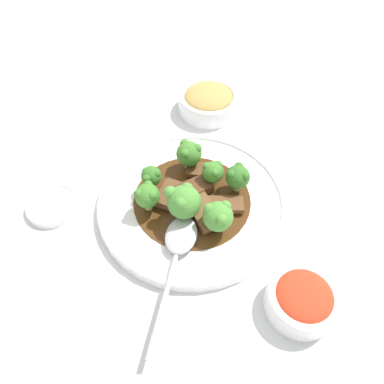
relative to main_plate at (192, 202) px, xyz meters
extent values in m
plane|color=silver|center=(0.00, 0.00, -0.01)|extent=(4.00, 4.00, 0.00)
cylinder|color=white|center=(0.00, 0.00, 0.00)|extent=(0.30, 0.30, 0.01)
torus|color=white|center=(0.00, 0.00, 0.00)|extent=(0.30, 0.30, 0.01)
cylinder|color=#4C2D14|center=(0.00, 0.00, 0.00)|extent=(0.18, 0.18, 0.00)
cube|color=brown|center=(0.04, 0.01, 0.02)|extent=(0.03, 0.05, 0.01)
cube|color=#56331E|center=(0.01, -0.01, 0.02)|extent=(0.07, 0.07, 0.01)
cube|color=brown|center=(-0.05, 0.00, 0.01)|extent=(0.06, 0.04, 0.01)
cube|color=brown|center=(0.00, -0.06, 0.01)|extent=(0.06, 0.04, 0.01)
cube|color=brown|center=(-0.03, 0.02, 0.02)|extent=(0.07, 0.07, 0.01)
cylinder|color=#7FA84C|center=(0.00, 0.04, 0.02)|extent=(0.02, 0.02, 0.02)
sphere|color=#4C8E38|center=(0.00, 0.04, 0.04)|extent=(0.05, 0.05, 0.05)
sphere|color=#4C8E38|center=(0.02, 0.04, 0.06)|extent=(0.02, 0.02, 0.02)
sphere|color=#4C8E38|center=(0.00, 0.05, 0.06)|extent=(0.02, 0.02, 0.02)
sphere|color=#4C8E38|center=(0.00, 0.02, 0.06)|extent=(0.02, 0.02, 0.02)
cylinder|color=#8EB756|center=(-0.06, -0.04, 0.02)|extent=(0.01, 0.01, 0.01)
sphere|color=#387028|center=(-0.06, -0.04, 0.04)|extent=(0.04, 0.04, 0.04)
sphere|color=#387028|center=(-0.05, -0.03, 0.05)|extent=(0.01, 0.01, 0.01)
sphere|color=#387028|center=(-0.07, -0.04, 0.05)|extent=(0.01, 0.01, 0.01)
sphere|color=#387028|center=(-0.06, -0.05, 0.05)|extent=(0.01, 0.01, 0.01)
cylinder|color=#8EB756|center=(0.03, -0.06, 0.02)|extent=(0.01, 0.01, 0.01)
sphere|color=#427F2D|center=(0.03, -0.06, 0.04)|extent=(0.04, 0.04, 0.04)
sphere|color=#427F2D|center=(0.03, -0.05, 0.05)|extent=(0.02, 0.02, 0.02)
sphere|color=#427F2D|center=(0.01, -0.07, 0.05)|extent=(0.02, 0.02, 0.02)
sphere|color=#427F2D|center=(0.04, -0.07, 0.05)|extent=(0.02, 0.02, 0.02)
cylinder|color=#8EB756|center=(-0.05, 0.04, 0.02)|extent=(0.01, 0.01, 0.01)
sphere|color=#4C8E38|center=(-0.05, 0.04, 0.04)|extent=(0.04, 0.04, 0.04)
sphere|color=#4C8E38|center=(-0.06, 0.05, 0.05)|extent=(0.02, 0.02, 0.02)
sphere|color=#4C8E38|center=(-0.06, 0.03, 0.05)|extent=(0.02, 0.02, 0.02)
sphere|color=#4C8E38|center=(-0.04, 0.04, 0.05)|extent=(0.02, 0.02, 0.02)
cylinder|color=#8EB756|center=(0.06, 0.04, 0.02)|extent=(0.01, 0.01, 0.02)
sphere|color=#427F2D|center=(0.06, 0.04, 0.04)|extent=(0.04, 0.04, 0.04)
sphere|color=#427F2D|center=(0.05, 0.04, 0.05)|extent=(0.01, 0.01, 0.01)
sphere|color=#427F2D|center=(0.06, 0.03, 0.05)|extent=(0.01, 0.01, 0.01)
sphere|color=#427F2D|center=(0.07, 0.05, 0.05)|extent=(0.01, 0.01, 0.01)
cylinder|color=#7FA84C|center=(0.07, 0.00, 0.02)|extent=(0.01, 0.01, 0.02)
sphere|color=#387028|center=(0.07, 0.00, 0.04)|extent=(0.03, 0.03, 0.03)
sphere|color=#387028|center=(0.06, 0.00, 0.05)|extent=(0.01, 0.01, 0.01)
sphere|color=#387028|center=(0.07, 0.00, 0.05)|extent=(0.01, 0.01, 0.01)
sphere|color=#387028|center=(0.07, 0.01, 0.05)|extent=(0.01, 0.01, 0.01)
cylinder|color=#8EB756|center=(-0.02, -0.04, 0.02)|extent=(0.01, 0.01, 0.01)
sphere|color=#427F2D|center=(-0.02, -0.04, 0.04)|extent=(0.03, 0.03, 0.03)
sphere|color=#427F2D|center=(-0.03, -0.05, 0.05)|extent=(0.01, 0.01, 0.01)
sphere|color=#427F2D|center=(-0.01, -0.04, 0.05)|extent=(0.01, 0.01, 0.01)
sphere|color=#427F2D|center=(-0.03, -0.03, 0.05)|extent=(0.01, 0.01, 0.01)
ellipsoid|color=#B7B7BC|center=(-0.01, 0.07, 0.02)|extent=(0.05, 0.07, 0.01)
cylinder|color=#B7B7BC|center=(-0.02, 0.17, 0.01)|extent=(0.02, 0.14, 0.01)
cylinder|color=white|center=(-0.18, 0.11, -0.01)|extent=(0.05, 0.05, 0.01)
cylinder|color=white|center=(-0.18, 0.11, 0.01)|extent=(0.09, 0.09, 0.03)
torus|color=white|center=(-0.18, 0.11, 0.02)|extent=(0.09, 0.09, 0.01)
ellipsoid|color=red|center=(-0.18, 0.11, 0.02)|extent=(0.07, 0.07, 0.02)
cylinder|color=white|center=(0.04, -0.24, -0.01)|extent=(0.06, 0.06, 0.01)
cylinder|color=white|center=(0.04, -0.24, 0.01)|extent=(0.12, 0.12, 0.03)
torus|color=white|center=(0.04, -0.24, 0.02)|extent=(0.12, 0.12, 0.01)
ellipsoid|color=tan|center=(0.04, -0.24, 0.02)|extent=(0.09, 0.09, 0.02)
cylinder|color=white|center=(0.21, 0.07, -0.01)|extent=(0.08, 0.08, 0.01)
torus|color=white|center=(0.21, 0.07, 0.00)|extent=(0.08, 0.08, 0.01)
camera|label=1|loc=(-0.11, 0.34, 0.47)|focal=35.00mm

